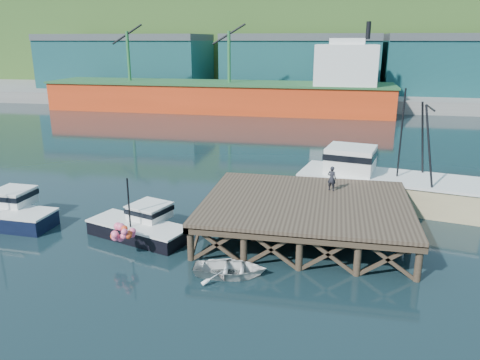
% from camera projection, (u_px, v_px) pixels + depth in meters
% --- Properties ---
extents(ground, '(300.00, 300.00, 0.00)m').
position_uv_depth(ground, '(217.00, 227.00, 29.21)').
color(ground, black).
rests_on(ground, ground).
extents(wharf, '(12.00, 10.00, 2.62)m').
position_uv_depth(wharf, '(306.00, 204.00, 27.43)').
color(wharf, brown).
rests_on(wharf, ground).
extents(far_quay, '(160.00, 40.00, 2.00)m').
position_uv_depth(far_quay, '(301.00, 92.00, 94.60)').
color(far_quay, gray).
rests_on(far_quay, ground).
extents(warehouse_left, '(32.00, 16.00, 9.00)m').
position_uv_depth(warehouse_left, '(128.00, 64.00, 94.99)').
color(warehouse_left, '#195553').
rests_on(warehouse_left, far_quay).
extents(warehouse_mid, '(28.00, 16.00, 9.00)m').
position_uv_depth(warehouse_mid, '(300.00, 65.00, 88.33)').
color(warehouse_mid, '#195553').
rests_on(warehouse_mid, far_quay).
extents(warehouse_right, '(30.00, 16.00, 9.00)m').
position_uv_depth(warehouse_right, '(471.00, 67.00, 82.62)').
color(warehouse_right, '#195553').
rests_on(warehouse_right, far_quay).
extents(cargo_ship, '(55.50, 10.00, 13.75)m').
position_uv_depth(cargo_ship, '(239.00, 91.00, 74.90)').
color(cargo_ship, '#E73E15').
rests_on(cargo_ship, ground).
extents(hillside, '(220.00, 50.00, 22.00)m').
position_uv_depth(hillside, '(312.00, 40.00, 119.87)').
color(hillside, '#2D511E').
rests_on(hillside, ground).
extents(boat_navy, '(6.57, 3.57, 4.06)m').
position_uv_depth(boat_navy, '(6.00, 212.00, 29.39)').
color(boat_navy, black).
rests_on(boat_navy, ground).
extents(boat_black, '(6.60, 5.48, 3.83)m').
position_uv_depth(boat_black, '(141.00, 225.00, 27.59)').
color(boat_black, black).
rests_on(boat_black, ground).
extents(trawler, '(12.81, 6.72, 8.16)m').
position_uv_depth(trawler, '(384.00, 181.00, 32.82)').
color(trawler, tan).
rests_on(trawler, ground).
extents(dinghy, '(3.88, 2.97, 0.75)m').
position_uv_depth(dinghy, '(230.00, 269.00, 23.07)').
color(dinghy, silver).
rests_on(dinghy, ground).
extents(dockworker, '(0.67, 0.57, 1.56)m').
position_uv_depth(dockworker, '(332.00, 178.00, 29.18)').
color(dockworker, black).
rests_on(dockworker, wharf).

